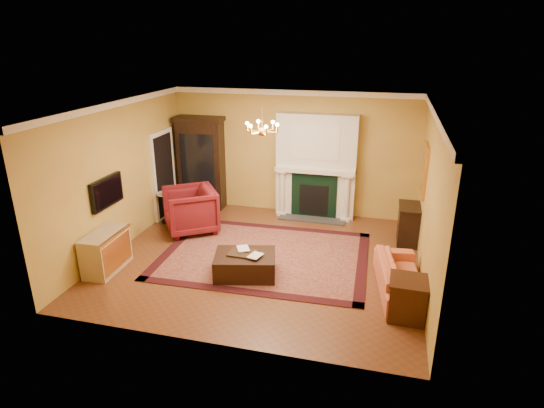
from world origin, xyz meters
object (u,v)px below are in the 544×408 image
(commode, at_px, (106,251))
(coral_sofa, at_px, (402,273))
(console_table, at_px, (408,225))
(leather_ottoman, at_px, (245,265))
(end_table, at_px, (408,300))
(pedestal_table, at_px, (167,205))
(wingback_armchair, at_px, (190,208))
(china_cabinet, at_px, (202,165))

(commode, xyz_separation_m, coral_sofa, (5.36, 0.57, -0.01))
(console_table, relative_size, leather_ottoman, 0.73)
(coral_sofa, xyz_separation_m, end_table, (0.09, -0.78, -0.05))
(end_table, bearing_deg, console_table, 88.82)
(pedestal_table, height_order, console_table, console_table)
(coral_sofa, bearing_deg, console_table, -12.43)
(end_table, relative_size, leather_ottoman, 0.58)
(console_table, xyz_separation_m, leather_ottoman, (-2.92, -2.26, -0.18))
(end_table, bearing_deg, commode, 177.84)
(commode, relative_size, coral_sofa, 0.54)
(pedestal_table, distance_m, coral_sofa, 5.64)
(end_table, bearing_deg, pedestal_table, 154.15)
(wingback_armchair, xyz_separation_m, commode, (-0.78, -2.09, -0.18))
(wingback_armchair, relative_size, coral_sofa, 0.59)
(wingback_armchair, xyz_separation_m, console_table, (4.73, 0.61, -0.15))
(china_cabinet, distance_m, leather_ottoman, 3.97)
(wingback_armchair, bearing_deg, coral_sofa, 37.16)
(leather_ottoman, bearing_deg, end_table, -26.37)
(console_table, bearing_deg, pedestal_table, -177.75)
(coral_sofa, bearing_deg, wingback_armchair, 63.21)
(china_cabinet, xyz_separation_m, leather_ottoman, (2.16, -3.22, -0.89))
(pedestal_table, xyz_separation_m, commode, (-0.03, -2.42, -0.05))
(wingback_armchair, distance_m, pedestal_table, 0.83)
(china_cabinet, xyz_separation_m, console_table, (5.08, -0.96, -0.71))
(china_cabinet, xyz_separation_m, commode, (-0.43, -3.66, -0.73))
(commode, distance_m, end_table, 5.45)
(china_cabinet, height_order, leather_ottoman, china_cabinet)
(console_table, bearing_deg, coral_sofa, -94.59)
(coral_sofa, relative_size, leather_ottoman, 1.70)
(wingback_armchair, relative_size, console_table, 1.38)
(china_cabinet, xyz_separation_m, end_table, (5.02, -3.86, -0.79))
(wingback_armchair, distance_m, commode, 2.24)
(china_cabinet, distance_m, console_table, 5.22)
(leather_ottoman, bearing_deg, wingback_armchair, 123.99)
(pedestal_table, height_order, commode, commode)
(pedestal_table, distance_m, console_table, 5.49)
(china_cabinet, height_order, end_table, china_cabinet)
(pedestal_table, bearing_deg, console_table, 2.89)
(china_cabinet, bearing_deg, wingback_armchair, -80.44)
(wingback_armchair, bearing_deg, end_table, 29.28)
(wingback_armchair, xyz_separation_m, end_table, (4.67, -2.30, -0.24))
(console_table, bearing_deg, wingback_armchair, -173.33)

